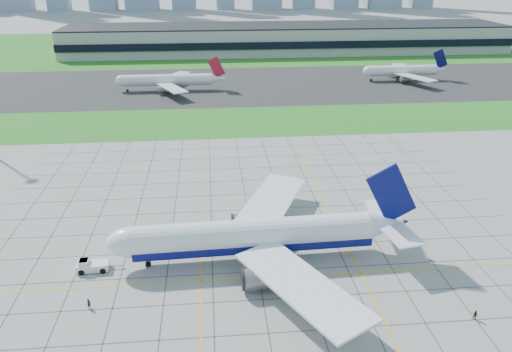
% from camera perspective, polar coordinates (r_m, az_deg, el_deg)
% --- Properties ---
extents(ground, '(1400.00, 1400.00, 0.00)m').
position_cam_1_polar(ground, '(89.88, 0.23, -10.86)').
color(ground, '#9D9D98').
rests_on(ground, ground).
extents(grass_median, '(700.00, 35.00, 0.04)m').
position_cam_1_polar(grass_median, '(171.71, -2.72, 6.23)').
color(grass_median, '#2B7521').
rests_on(grass_median, ground).
extents(asphalt_taxiway, '(700.00, 75.00, 0.04)m').
position_cam_1_polar(asphalt_taxiway, '(224.82, -3.44, 10.35)').
color(asphalt_taxiway, '#383838').
rests_on(asphalt_taxiway, ground).
extents(grass_far, '(700.00, 145.00, 0.04)m').
position_cam_1_polar(grass_far, '(332.88, -4.20, 14.59)').
color(grass_far, '#2B7521').
rests_on(grass_far, ground).
extents(apron_markings, '(120.00, 130.00, 0.03)m').
position_cam_1_polar(apron_markings, '(99.23, -0.15, -7.25)').
color(apron_markings, '#474744').
rests_on(apron_markings, ground).
extents(terminal, '(260.00, 43.00, 15.80)m').
position_cam_1_polar(terminal, '(310.42, 3.56, 15.44)').
color(terminal, '#B7B7B2').
rests_on(terminal, ground).
extents(airliner, '(56.32, 57.02, 17.72)m').
position_cam_1_polar(airliner, '(90.82, -0.03, -6.86)').
color(airliner, white).
rests_on(airliner, ground).
extents(pushback_tug, '(8.08, 2.99, 2.24)m').
position_cam_1_polar(pushback_tug, '(94.31, -18.31, -9.68)').
color(pushback_tug, white).
rests_on(pushback_tug, ground).
extents(crew_near, '(0.72, 0.77, 1.77)m').
position_cam_1_polar(crew_near, '(85.32, -18.56, -13.67)').
color(crew_near, black).
rests_on(crew_near, ground).
extents(crew_far, '(1.01, 0.95, 1.65)m').
position_cam_1_polar(crew_far, '(85.84, 23.80, -14.38)').
color(crew_far, '#29261B').
rests_on(crew_far, ground).
extents(distant_jet_1, '(43.46, 42.66, 14.08)m').
position_cam_1_polar(distant_jet_1, '(216.81, -9.99, 10.76)').
color(distant_jet_1, white).
rests_on(distant_jet_1, ground).
extents(distant_jet_2, '(37.05, 42.66, 14.08)m').
position_cam_1_polar(distant_jet_2, '(242.53, 16.46, 11.49)').
color(distant_jet_2, white).
rests_on(distant_jet_2, ground).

